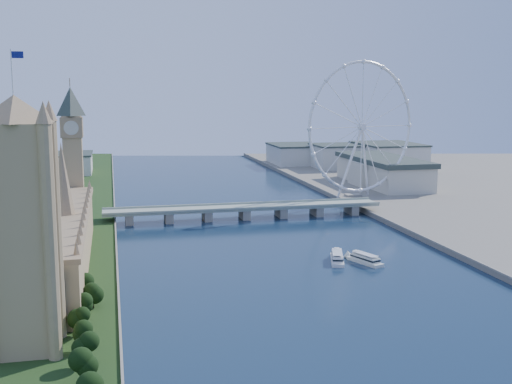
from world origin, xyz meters
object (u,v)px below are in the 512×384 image
object	(u,v)px
victoria_tower	(20,217)
tour_boat_near	(337,262)
london_eye	(362,127)
tour_boat_far	(365,263)

from	to	relation	value
victoria_tower	tour_boat_near	world-z (taller)	victoria_tower
victoria_tower	london_eye	bearing A→B (deg)	49.65
london_eye	tour_boat_near	distance (m)	226.86
victoria_tower	tour_boat_near	xyz separation A→B (m)	(162.02, 104.46, -54.49)
victoria_tower	tour_boat_far	bearing A→B (deg)	28.94
london_eye	tour_boat_near	world-z (taller)	london_eye
london_eye	tour_boat_near	size ratio (longest dim) A/B	4.20
tour_boat_far	tour_boat_near	bearing A→B (deg)	135.74
london_eye	tour_boat_far	xyz separation A→B (m)	(-78.07, -202.25, -67.52)
london_eye	tour_boat_near	xyz separation A→B (m)	(-92.96, -195.61, -67.52)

